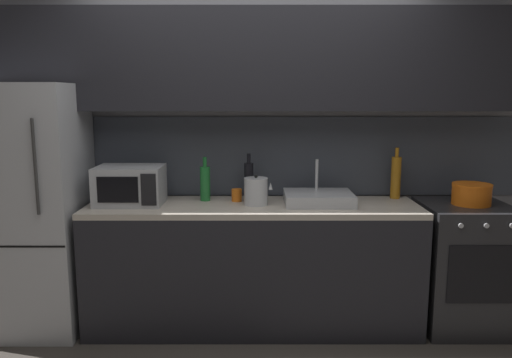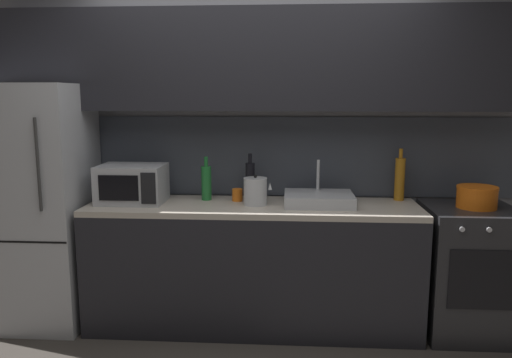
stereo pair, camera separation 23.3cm
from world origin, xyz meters
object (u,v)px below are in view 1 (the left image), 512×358
(microwave, at_px, (130,185))
(kettle, at_px, (256,191))
(wine_bottle_amber, at_px, (395,177))
(mug_orange, at_px, (236,195))
(refrigerator, at_px, (34,209))
(oven_range, at_px, (462,266))
(wine_bottle_green, at_px, (205,183))
(cooking_pot, at_px, (471,194))
(wine_bottle_dark, at_px, (248,180))

(microwave, height_order, kettle, microwave)
(wine_bottle_amber, relative_size, mug_orange, 4.27)
(refrigerator, bearing_deg, oven_range, -0.02)
(wine_bottle_green, xyz_separation_m, cooking_pot, (1.88, -0.14, -0.06))
(kettle, relative_size, cooking_pot, 0.80)
(cooking_pot, bearing_deg, wine_bottle_green, 175.87)
(wine_bottle_dark, bearing_deg, refrigerator, -172.52)
(refrigerator, distance_m, cooking_pot, 3.08)
(wine_bottle_dark, bearing_deg, wine_bottle_green, -168.79)
(kettle, height_order, wine_bottle_dark, wine_bottle_dark)
(oven_range, xyz_separation_m, wine_bottle_amber, (-0.45, 0.22, 0.61))
(wine_bottle_green, relative_size, wine_bottle_amber, 0.84)
(microwave, relative_size, cooking_pot, 1.71)
(microwave, xyz_separation_m, wine_bottle_green, (0.52, 0.12, -0.00))
(wine_bottle_amber, bearing_deg, mug_orange, -174.84)
(wine_bottle_dark, bearing_deg, microwave, -167.78)
(oven_range, height_order, microwave, microwave)
(oven_range, bearing_deg, wine_bottle_dark, 172.60)
(wine_bottle_green, height_order, wine_bottle_amber, wine_bottle_amber)
(oven_range, relative_size, wine_bottle_amber, 2.37)
(kettle, xyz_separation_m, wine_bottle_dark, (-0.05, 0.20, 0.04))
(cooking_pot, bearing_deg, oven_range, -177.10)
(refrigerator, relative_size, wine_bottle_green, 5.42)
(cooking_pot, bearing_deg, wine_bottle_dark, 172.78)
(microwave, bearing_deg, wine_bottle_green, 12.84)
(refrigerator, xyz_separation_m, oven_range, (3.05, -0.00, -0.42))
(oven_range, distance_m, cooking_pot, 0.53)
(refrigerator, xyz_separation_m, kettle, (1.57, -0.01, 0.13))
(wine_bottle_green, height_order, wine_bottle_dark, wine_bottle_dark)
(wine_bottle_green, xyz_separation_m, wine_bottle_dark, (0.32, 0.06, 0.01))
(kettle, distance_m, wine_bottle_dark, 0.22)
(oven_range, bearing_deg, wine_bottle_green, 175.77)
(wine_bottle_green, bearing_deg, cooking_pot, -4.13)
(wine_bottle_dark, bearing_deg, mug_orange, -135.02)
(oven_range, xyz_separation_m, cooking_pot, (0.03, 0.00, 0.52))
(wine_bottle_green, distance_m, cooking_pot, 1.89)
(wine_bottle_amber, bearing_deg, wine_bottle_green, -176.64)
(refrigerator, bearing_deg, wine_bottle_amber, 4.80)
(oven_range, height_order, mug_orange, mug_orange)
(microwave, relative_size, wine_bottle_dark, 1.36)
(oven_range, bearing_deg, wine_bottle_amber, 153.81)
(refrigerator, height_order, wine_bottle_green, refrigerator)
(kettle, relative_size, wine_bottle_dark, 0.64)
(refrigerator, relative_size, cooking_pot, 6.48)
(refrigerator, bearing_deg, microwave, 1.55)
(refrigerator, distance_m, oven_range, 3.08)
(kettle, height_order, mug_orange, kettle)
(microwave, distance_m, kettle, 0.89)
(wine_bottle_amber, height_order, cooking_pot, wine_bottle_amber)
(wine_bottle_amber, height_order, mug_orange, wine_bottle_amber)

